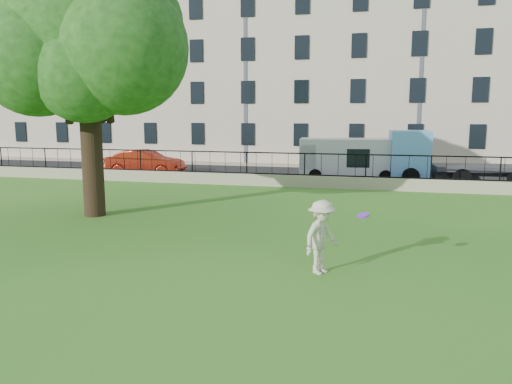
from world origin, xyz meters
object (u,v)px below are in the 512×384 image
(frisbee, at_px, (363,215))
(blue_truck, at_px, (454,157))
(tree, at_px, (84,36))
(man, at_px, (322,237))
(white_van, at_px, (350,159))
(red_sedan, at_px, (145,163))

(frisbee, xyz_separation_m, blue_truck, (4.04, 16.89, -0.02))
(tree, height_order, blue_truck, tree)
(man, xyz_separation_m, frisbee, (0.91, 0.02, 0.55))
(man, xyz_separation_m, white_van, (-0.50, 16.91, 0.29))
(frisbee, distance_m, red_sedan, 20.76)
(tree, relative_size, frisbee, 35.57)
(red_sedan, height_order, blue_truck, blue_truck)
(man, height_order, red_sedan, man)
(red_sedan, distance_m, blue_truck, 17.43)
(man, distance_m, white_van, 16.92)
(man, relative_size, red_sedan, 0.37)
(frisbee, bearing_deg, blue_truck, 76.56)
(man, distance_m, frisbee, 1.06)
(red_sedan, height_order, white_van, white_van)
(frisbee, height_order, red_sedan, red_sedan)
(frisbee, relative_size, blue_truck, 0.04)
(tree, distance_m, blue_truck, 19.12)
(frisbee, bearing_deg, red_sedan, 130.03)
(man, bearing_deg, white_van, 31.14)
(tree, xyz_separation_m, red_sedan, (-3.54, 11.22, -5.56))
(tree, distance_m, frisbee, 11.93)
(tree, relative_size, blue_truck, 1.45)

